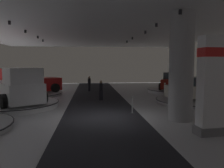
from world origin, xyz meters
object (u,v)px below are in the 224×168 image
display_platform_mid_right (194,101)px  visitor_walking_far (101,89)px  display_platform_far_left (31,94)px  display_car_far_right (172,82)px  pickup_truck_mid_left (16,89)px  display_car_mid_right (194,89)px  pickup_truck_far_left (27,83)px  display_platform_mid_left (16,104)px  visitor_walking_near (89,83)px  column_right (181,67)px  brand_sign_pylon (212,84)px  display_platform_far_right (172,91)px

display_platform_mid_right → visitor_walking_far: size_ratio=3.64×
display_platform_far_left → visitor_walking_far: bearing=-28.8°
display_car_far_right → pickup_truck_mid_left: (-13.13, -6.71, 0.17)m
display_car_mid_right → pickup_truck_far_left: bearing=159.9°
display_car_far_right → pickup_truck_far_left: size_ratio=0.83×
display_platform_mid_left → visitor_walking_near: size_ratio=3.57×
column_right → display_car_far_right: column_right is taller
column_right → display_platform_mid_right: column_right is taller
display_platform_mid_right → pickup_truck_far_left: size_ratio=1.05×
column_right → display_platform_mid_left: bearing=155.7°
column_right → display_car_mid_right: bearing=57.0°
pickup_truck_mid_left → pickup_truck_far_left: bearing=98.7°
display_car_far_right → pickup_truck_mid_left: size_ratio=0.82×
column_right → pickup_truck_mid_left: 10.37m
brand_sign_pylon → visitor_walking_far: brand_sign_pylon is taller
display_platform_far_left → display_platform_mid_left: size_ratio=1.00×
display_platform_far_right → display_platform_mid_left: (-13.30, -6.41, -0.00)m
visitor_walking_near → pickup_truck_far_left: bearing=-153.7°
pickup_truck_far_left → brand_sign_pylon: bearing=-49.4°
column_right → pickup_truck_far_left: (-10.32, 9.95, -1.59)m
display_platform_mid_left → visitor_walking_near: 9.76m
column_right → display_platform_far_right: size_ratio=1.13×
display_platform_mid_right → display_platform_mid_left: bearing=-177.1°
display_car_far_right → pickup_truck_far_left: (-14.03, -0.83, 0.04)m
display_car_mid_right → pickup_truck_far_left: pickup_truck_far_left is taller
display_platform_far_right → display_car_mid_right: bearing=-94.5°
display_platform_far_right → display_car_mid_right: 5.83m
display_car_far_right → display_platform_mid_right: bearing=-94.3°
display_platform_mid_right → visitor_walking_near: bearing=135.8°
display_car_far_right → display_car_mid_right: size_ratio=1.07×
visitor_walking_far → display_platform_far_left: bearing=151.2°
display_car_mid_right → display_platform_far_left: size_ratio=0.75×
display_car_mid_right → visitor_walking_far: (-6.99, 1.68, -0.09)m
display_platform_far_left → display_car_mid_right: bearing=-21.2°
column_right → brand_sign_pylon: size_ratio=1.37×
display_platform_mid_left → visitor_walking_far: bearing=21.7°
display_platform_far_right → pickup_truck_mid_left: 14.76m
display_platform_mid_right → display_car_mid_right: display_car_mid_right is taller
display_platform_mid_left → display_platform_far_right: bearing=25.7°
column_right → display_platform_mid_right: size_ratio=0.95×
brand_sign_pylon → display_platform_mid_left: (-9.89, 6.74, -1.88)m
display_platform_far_left → display_platform_mid_right: bearing=-21.1°
pickup_truck_mid_left → display_platform_far_right: bearing=27.0°
display_car_mid_right → visitor_walking_near: display_car_mid_right is taller
column_right → display_platform_far_right: bearing=71.0°
display_car_far_right → display_platform_far_left: (-13.77, -0.63, -0.99)m
display_car_far_right → visitor_walking_near: size_ratio=2.87×
display_platform_mid_right → display_car_mid_right: bearing=-179.4°
brand_sign_pylon → display_platform_far_right: 13.72m
visitor_walking_near → display_platform_mid_left: bearing=-120.4°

